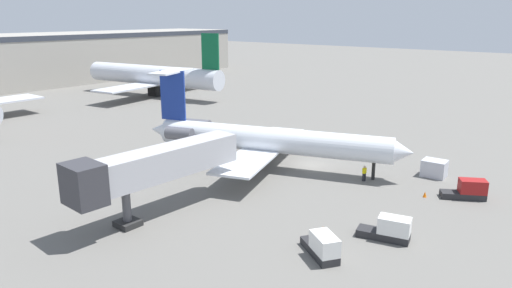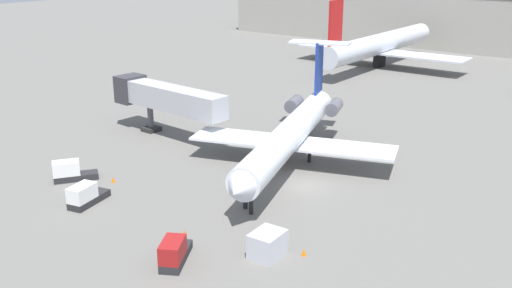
{
  "view_description": "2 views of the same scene",
  "coord_description": "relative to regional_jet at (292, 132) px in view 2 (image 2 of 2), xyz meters",
  "views": [
    {
      "loc": [
        -44.81,
        -27.8,
        16.84
      ],
      "look_at": [
        -5.36,
        4.15,
        2.96
      ],
      "focal_mm": 33.01,
      "sensor_mm": 36.0,
      "label": 1
    },
    {
      "loc": [
        26.23,
        -41.43,
        20.41
      ],
      "look_at": [
        -6.24,
        0.71,
        2.54
      ],
      "focal_mm": 40.6,
      "sensor_mm": 36.0,
      "label": 2
    }
  ],
  "objects": [
    {
      "name": "ground_plane",
      "position": [
        4.23,
        -3.88,
        -3.45
      ],
      "size": [
        400.0,
        400.0,
        0.1
      ],
      "primitive_type": "cube",
      "color": "#66635E"
    },
    {
      "name": "regional_jet",
      "position": [
        0.0,
        0.0,
        0.0
      ],
      "size": [
        20.8,
        30.04,
        10.62
      ],
      "color": "silver",
      "rests_on": "ground_plane"
    },
    {
      "name": "jet_bridge",
      "position": [
        -17.06,
        -1.05,
        1.13
      ],
      "size": [
        16.37,
        3.78,
        6.22
      ],
      "color": "#ADADB2",
      "rests_on": "ground_plane"
    },
    {
      "name": "ground_crew_marshaller",
      "position": [
        2.96,
        -11.07,
        -2.54
      ],
      "size": [
        0.44,
        0.32,
        1.69
      ],
      "color": "black",
      "rests_on": "ground_plane"
    },
    {
      "name": "baggage_tug_lead",
      "position": [
        4.67,
        -21.0,
        -2.56
      ],
      "size": [
        3.22,
        4.16,
        1.9
      ],
      "color": "#262628",
      "rests_on": "ground_plane"
    },
    {
      "name": "baggage_tug_trailing",
      "position": [
        -8.14,
        -18.72,
        -2.56
      ],
      "size": [
        2.29,
        4.22,
        1.9
      ],
      "color": "#262628",
      "rests_on": "ground_plane"
    },
    {
      "name": "baggage_tug_spare",
      "position": [
        -13.82,
        -16.14,
        -2.56
      ],
      "size": [
        3.38,
        4.11,
        1.9
      ],
      "color": "#262628",
      "rests_on": "ground_plane"
    },
    {
      "name": "cargo_container_uld",
      "position": [
        9.08,
        -16.27,
        -2.49
      ],
      "size": [
        2.1,
        2.57,
        1.82
      ],
      "color": "silver",
      "rests_on": "ground_plane"
    },
    {
      "name": "traffic_cone_near",
      "position": [
        11.1,
        -14.67,
        -3.12
      ],
      "size": [
        0.36,
        0.36,
        0.55
      ],
      "color": "orange",
      "rests_on": "ground_plane"
    },
    {
      "name": "traffic_cone_mid",
      "position": [
        2.44,
        -17.72,
        -3.12
      ],
      "size": [
        0.36,
        0.36,
        0.55
      ],
      "color": "orange",
      "rests_on": "ground_plane"
    },
    {
      "name": "traffic_cone_far",
      "position": [
        -10.31,
        -14.07,
        -3.12
      ],
      "size": [
        0.36,
        0.36,
        0.55
      ],
      "color": "orange",
      "rests_on": "ground_plane"
    },
    {
      "name": "parked_airliner_west_end",
      "position": [
        -16.0,
        51.96,
        0.74
      ],
      "size": [
        31.86,
        37.89,
        13.09
      ],
      "color": "silver",
      "rests_on": "ground_plane"
    }
  ]
}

